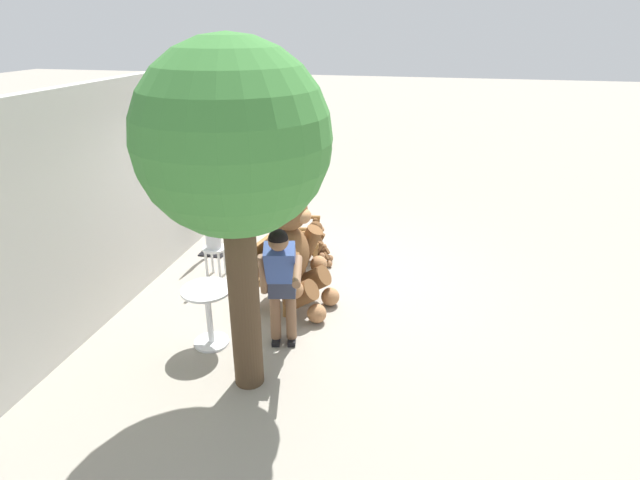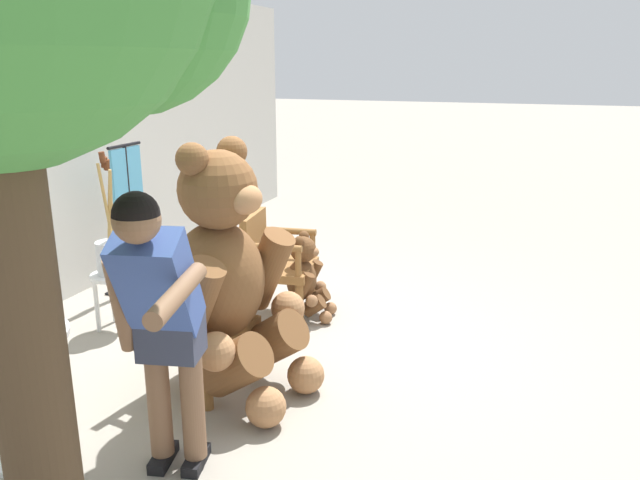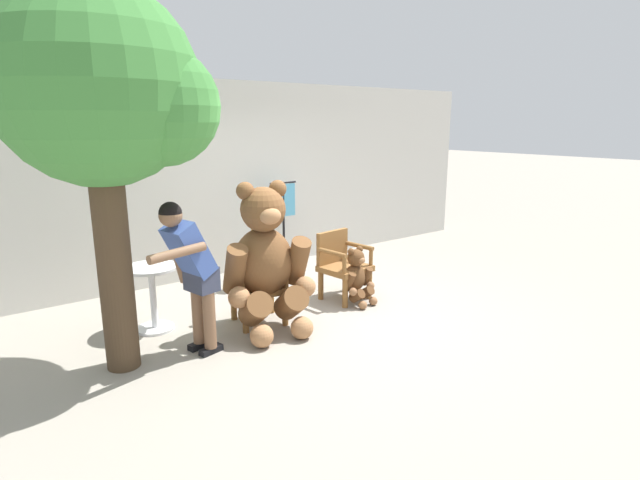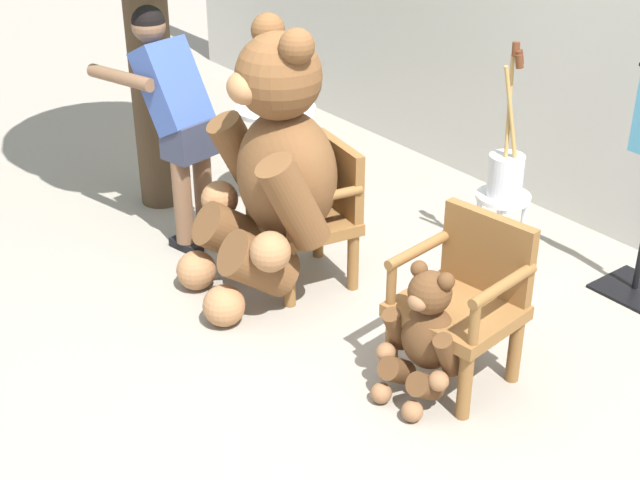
{
  "view_description": "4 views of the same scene",
  "coord_description": "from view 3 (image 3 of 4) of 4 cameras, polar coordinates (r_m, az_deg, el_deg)",
  "views": [
    {
      "loc": [
        -6.07,
        -1.41,
        3.41
      ],
      "look_at": [
        -0.21,
        -0.09,
        0.78
      ],
      "focal_mm": 28.0,
      "sensor_mm": 36.0,
      "label": 1
    },
    {
      "loc": [
        -3.86,
        -1.6,
        2.05
      ],
      "look_at": [
        0.05,
        -0.19,
        0.86
      ],
      "focal_mm": 35.0,
      "sensor_mm": 36.0,
      "label": 2
    },
    {
      "loc": [
        -3.29,
        -4.27,
        2.22
      ],
      "look_at": [
        0.02,
        0.09,
        0.92
      ],
      "focal_mm": 28.0,
      "sensor_mm": 36.0,
      "label": 3
    },
    {
      "loc": [
        3.19,
        -2.44,
        2.79
      ],
      "look_at": [
        0.23,
        -0.18,
        0.81
      ],
      "focal_mm": 50.0,
      "sensor_mm": 36.0,
      "label": 4
    }
  ],
  "objects": [
    {
      "name": "teddy_bear_small",
      "position": [
        6.2,
        4.24,
        -4.17
      ],
      "size": [
        0.44,
        0.43,
        0.72
      ],
      "color": "brown",
      "rests_on": "ground"
    },
    {
      "name": "brush_bucket",
      "position": [
        6.78,
        -7.85,
        -0.19
      ],
      "size": [
        0.22,
        0.22,
        0.96
      ],
      "color": "silver",
      "rests_on": "white_stool"
    },
    {
      "name": "ground_plane",
      "position": [
        5.83,
        0.36,
        -8.99
      ],
      "size": [
        60.0,
        60.0,
        0.0
      ],
      "primitive_type": "plane",
      "color": "gray"
    },
    {
      "name": "round_side_table",
      "position": [
        5.69,
        -18.59,
        -5.51
      ],
      "size": [
        0.56,
        0.56,
        0.72
      ],
      "color": "silver",
      "rests_on": "ground"
    },
    {
      "name": "clothing_display_stand",
      "position": [
        7.46,
        -4.17,
        1.74
      ],
      "size": [
        0.44,
        0.4,
        1.36
      ],
      "color": "black",
      "rests_on": "ground"
    },
    {
      "name": "back_wall",
      "position": [
        7.49,
        -10.97,
        6.84
      ],
      "size": [
        10.0,
        0.16,
        2.8
      ],
      "primitive_type": "cube",
      "color": "beige",
      "rests_on": "ground"
    },
    {
      "name": "white_stool",
      "position": [
        6.85,
        -7.79,
        -2.54
      ],
      "size": [
        0.34,
        0.34,
        0.46
      ],
      "color": "silver",
      "rests_on": "ground"
    },
    {
      "name": "person_visitor",
      "position": [
        4.84,
        -14.54,
        -2.77
      ],
      "size": [
        0.75,
        0.59,
        1.53
      ],
      "color": "black",
      "rests_on": "ground"
    },
    {
      "name": "teddy_bear_large",
      "position": [
        5.36,
        -6.2,
        -2.16
      ],
      "size": [
        1.0,
        0.99,
        1.62
      ],
      "color": "brown",
      "rests_on": "ground"
    },
    {
      "name": "wooden_chair_right",
      "position": [
        6.37,
        2.5,
        -2.67
      ],
      "size": [
        0.62,
        0.59,
        0.86
      ],
      "color": "brown",
      "rests_on": "ground"
    },
    {
      "name": "wooden_chair_left",
      "position": [
        5.68,
        -7.28,
        -4.76
      ],
      "size": [
        0.64,
        0.61,
        0.86
      ],
      "color": "brown",
      "rests_on": "ground"
    },
    {
      "name": "patio_tree",
      "position": [
        4.61,
        -23.04,
        15.07
      ],
      "size": [
        1.76,
        1.68,
        3.35
      ],
      "color": "#473523",
      "rests_on": "ground"
    }
  ]
}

